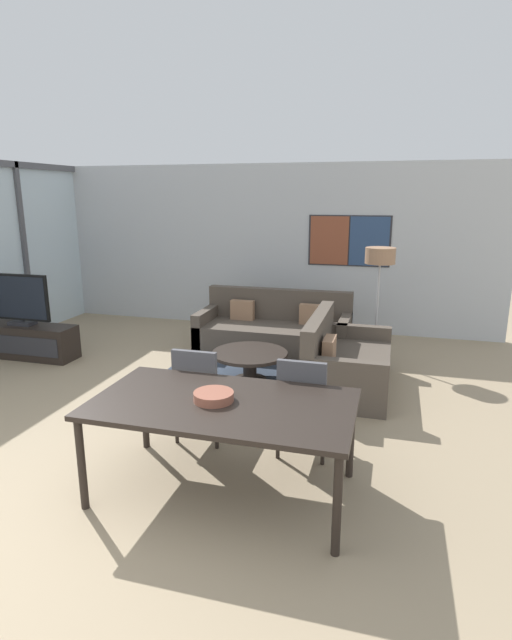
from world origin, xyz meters
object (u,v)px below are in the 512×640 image
dining_chair_left (200,389)px  floor_lamp (380,262)px  tv_console (24,341)px  sofa_side (342,365)px  coffee_table (250,359)px  fruit_bowl (214,396)px  dining_chair_centre (303,401)px  sofa_main (274,332)px  television (20,300)px  dining_table (223,409)px

dining_chair_left → floor_lamp: (1.49, 2.95, 0.87)m
tv_console → sofa_side: (4.55, 0.04, 0.04)m
coffee_table → fruit_bowl: (0.41, -2.38, 0.52)m
dining_chair_centre → floor_lamp: size_ratio=0.58×
coffee_table → floor_lamp: 2.27m
tv_console → sofa_main: sofa_main is taller
television → sofa_side: 4.58m
tv_console → dining_chair_centre: size_ratio=1.68×
tv_console → dining_chair_centre: (4.39, -1.71, 0.28)m
tv_console → floor_lamp: (4.89, 1.26, 1.15)m
tv_console → dining_table: 4.62m
dining_chair_centre → dining_table: bearing=-123.9°
dining_table → floor_lamp: (0.99, 3.70, 0.68)m
coffee_table → dining_chair_left: dining_chair_left is taller
dining_table → television: bearing=147.9°
sofa_side → dining_chair_left: size_ratio=1.76×
dining_table → dining_chair_centre: bearing=56.1°
dining_chair_left → floor_lamp: bearing=63.2°
tv_console → sofa_side: size_ratio=0.95×
tv_console → dining_chair_centre: bearing=-21.2°
sofa_main → fruit_bowl: 3.76m
sofa_side → floor_lamp: floor_lamp is taller
coffee_table → fruit_bowl: fruit_bowl is taller
sofa_side → floor_lamp: 1.69m
tv_console → coffee_table: size_ratio=1.66×
floor_lamp → fruit_bowl: bearing=-106.0°
dining_chair_centre → sofa_main: bearing=108.2°
sofa_main → dining_table: 3.75m
sofa_side → coffee_table: size_ratio=1.73×
tv_console → floor_lamp: 5.18m
coffee_table → floor_lamp: floor_lamp is taller
tv_console → floor_lamp: size_ratio=0.98×
dining_chair_left → floor_lamp: size_ratio=0.58×
coffee_table → fruit_bowl: size_ratio=3.06×
television → dining_chair_centre: (4.39, -1.71, -0.32)m
television → dining_table: 4.60m
tv_console → fruit_bowl: fruit_bowl is taller
sofa_main → sofa_side: same height
dining_chair_left → fruit_bowl: (0.42, -0.76, 0.28)m
dining_chair_centre → fruit_bowl: size_ratio=3.01×
dining_chair_left → fruit_bowl: dining_chair_left is taller
sofa_main → sofa_side: bearing=-47.0°
sofa_side → dining_chair_centre: dining_chair_centre is taller
television → tv_console: bearing=-90.0°
coffee_table → dining_table: bearing=-78.6°
fruit_bowl → floor_lamp: floor_lamp is taller
tv_console → sofa_main: (3.41, 1.26, 0.04)m
sofa_main → dining_chair_centre: dining_chair_centre is taller
sofa_side → fruit_bowl: bearing=163.6°
sofa_main → dining_chair_left: (-0.01, -2.94, 0.24)m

